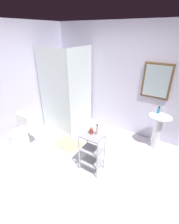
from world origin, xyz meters
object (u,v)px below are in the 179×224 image
object	(u,v)px
bath_mat	(68,144)
storage_cart	(92,150)
toilet	(21,136)
hand_soap_bottle	(159,110)
rinse_cup	(91,131)
shower_stall	(68,110)
pedestal_sink	(159,124)
lotion_bottle_white	(97,130)

from	to	relation	value
bath_mat	storage_cart	bearing A→B (deg)	-22.17
toilet	bath_mat	world-z (taller)	toilet
hand_soap_bottle	bath_mat	bearing A→B (deg)	-148.72
rinse_cup	storage_cart	bearing A→B (deg)	-46.81
shower_stall	pedestal_sink	distance (m)	2.17
shower_stall	pedestal_sink	xyz separation A→B (m)	(2.14, 0.31, 0.12)
storage_cart	hand_soap_bottle	bearing A→B (deg)	59.68
pedestal_sink	bath_mat	xyz separation A→B (m)	(-1.65, -0.94, -0.57)
toilet	storage_cart	xyz separation A→B (m)	(1.58, 0.28, 0.12)
bath_mat	rinse_cup	bearing A→B (deg)	-20.17
storage_cart	lotion_bottle_white	size ratio (longest dim) A/B	3.73
shower_stall	rinse_cup	bearing A→B (deg)	-35.90
lotion_bottle_white	rinse_cup	distance (m)	0.11
hand_soap_bottle	toilet	bearing A→B (deg)	-145.99
shower_stall	storage_cart	distance (m)	1.64
lotion_bottle_white	bath_mat	bearing A→B (deg)	163.89
storage_cart	lotion_bottle_white	xyz separation A→B (m)	(0.05, 0.08, 0.39)
hand_soap_bottle	rinse_cup	bearing A→B (deg)	-122.88
toilet	lotion_bottle_white	bearing A→B (deg)	12.57
pedestal_sink	lotion_bottle_white	world-z (taller)	lotion_bottle_white
lotion_bottle_white	bath_mat	world-z (taller)	lotion_bottle_white
pedestal_sink	lotion_bottle_white	size ratio (longest dim) A/B	4.08
pedestal_sink	shower_stall	bearing A→B (deg)	-171.75
lotion_bottle_white	rinse_cup	world-z (taller)	lotion_bottle_white
pedestal_sink	bath_mat	world-z (taller)	pedestal_sink
hand_soap_bottle	pedestal_sink	bearing A→B (deg)	-20.32
shower_stall	bath_mat	world-z (taller)	shower_stall
shower_stall	pedestal_sink	bearing A→B (deg)	8.25
shower_stall	storage_cart	world-z (taller)	shower_stall
shower_stall	hand_soap_bottle	bearing A→B (deg)	9.07
toilet	bath_mat	bearing A→B (deg)	39.23
shower_stall	hand_soap_bottle	world-z (taller)	shower_stall
pedestal_sink	toilet	world-z (taller)	pedestal_sink
toilet	rinse_cup	bearing A→B (deg)	12.10
pedestal_sink	storage_cart	distance (m)	1.53
storage_cart	rinse_cup	size ratio (longest dim) A/B	6.89
lotion_bottle_white	shower_stall	bearing A→B (deg)	147.01
pedestal_sink	bath_mat	size ratio (longest dim) A/B	1.35
lotion_bottle_white	bath_mat	xyz separation A→B (m)	(-0.87, 0.25, -0.82)
pedestal_sink	lotion_bottle_white	distance (m)	1.45
hand_soap_bottle	rinse_cup	xyz separation A→B (m)	(-0.81, -1.25, -0.08)
storage_cart	shower_stall	bearing A→B (deg)	143.64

